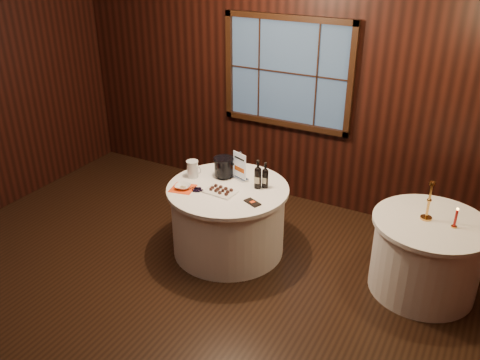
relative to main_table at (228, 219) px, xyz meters
The scene contains 16 objects.
ground 1.07m from the main_table, 90.00° to the right, with size 6.00×6.00×0.00m, color black.
back_wall 1.88m from the main_table, 90.00° to the left, with size 6.00×0.10×3.00m.
main_table is the anchor object (origin of this frame).
side_table 2.02m from the main_table, ahead, with size 1.08×1.08×0.77m.
sign_stand 0.54m from the main_table, 83.54° to the left, with size 0.19×0.15×0.32m.
port_bottle_left 0.60m from the main_table, 26.78° to the left, with size 0.07×0.08×0.31m.
port_bottle_right 0.64m from the main_table, 28.49° to the left, with size 0.07×0.07×0.28m.
ice_bucket 0.56m from the main_table, 128.94° to the left, with size 0.22×0.22×0.22m.
chocolate_plate 0.42m from the main_table, 93.46° to the right, with size 0.33×0.23×0.05m.
chocolate_box 0.57m from the main_table, 25.40° to the right, with size 0.17×0.09×0.01m, color black.
grape_bunch 0.52m from the main_table, 134.26° to the right, with size 0.19×0.10×0.04m.
glass_pitcher 0.66m from the main_table, behind, with size 0.17×0.13×0.19m.
orange_napkin 0.60m from the main_table, 148.31° to the right, with size 0.24×0.24×0.00m, color #F44314.
cracker_bowl 0.62m from the main_table, 148.31° to the right, with size 0.16×0.16×0.04m, color white.
brass_candlestick 2.03m from the main_table, ahead, with size 0.11×0.11×0.38m.
red_candle 2.25m from the main_table, ahead, with size 0.05×0.05×0.20m.
Camera 1 is at (2.35, -3.08, 3.18)m, focal length 38.00 mm.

